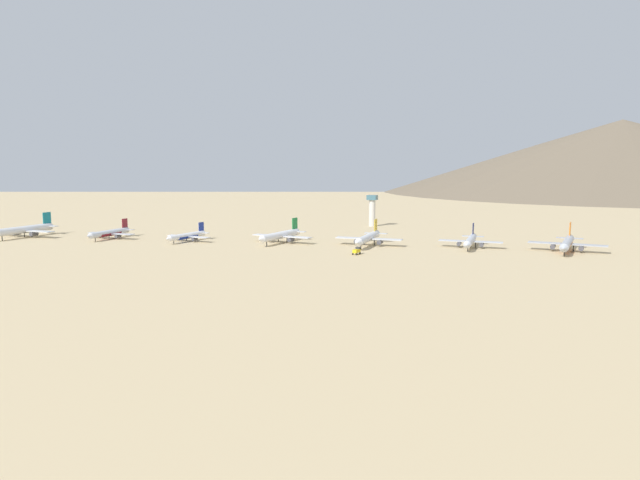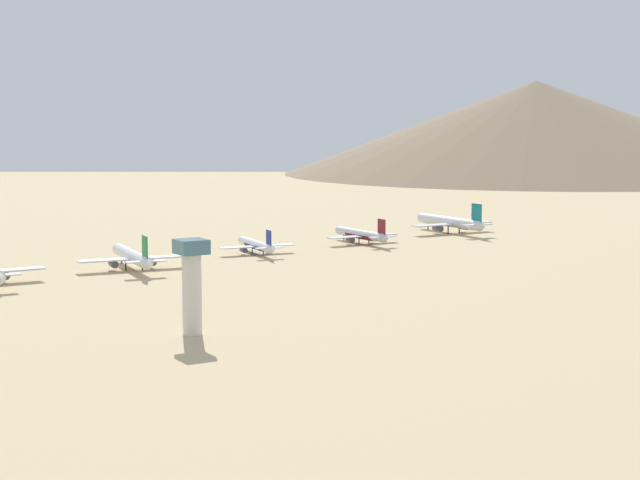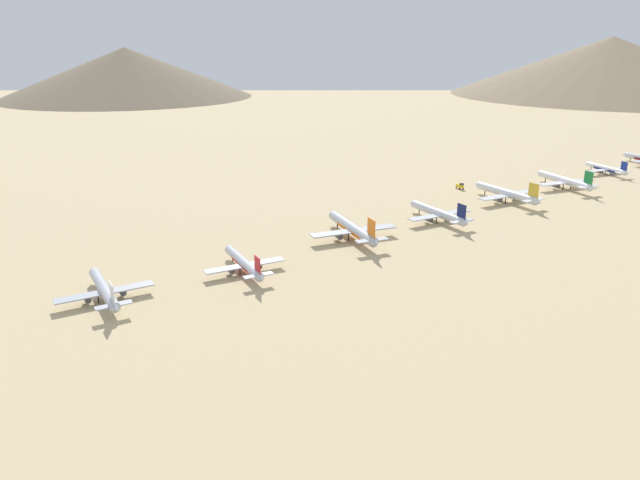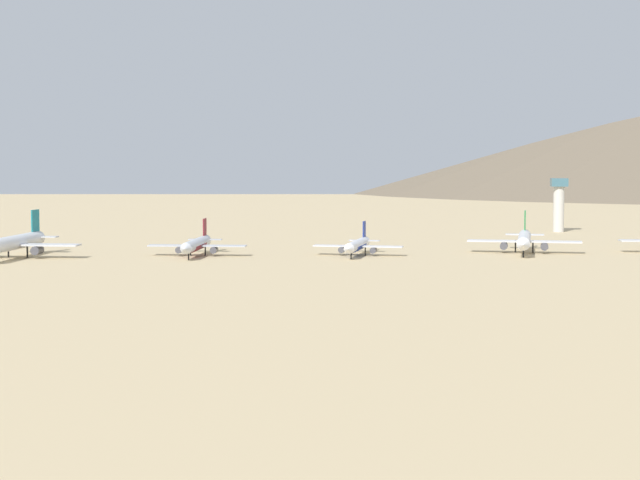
# 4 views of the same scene
# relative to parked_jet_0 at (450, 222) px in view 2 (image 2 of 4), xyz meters

# --- Properties ---
(parked_jet_0) EXTENTS (51.89, 42.04, 15.00)m
(parked_jet_0) POSITION_rel_parked_jet_0_xyz_m (0.00, 0.00, 0.00)
(parked_jet_0) COLOR silver
(parked_jet_0) RESTS_ON ground
(parked_jet_1) EXTENTS (40.74, 33.00, 11.78)m
(parked_jet_1) POSITION_rel_parked_jet_0_xyz_m (-12.62, 57.45, -1.13)
(parked_jet_1) COLOR silver
(parked_jet_1) RESTS_ON ground
(parked_jet_2) EXTENTS (37.49, 30.57, 10.81)m
(parked_jet_2) POSITION_rel_parked_jet_0_xyz_m (-18.77, 110.75, -1.45)
(parked_jet_2) COLOR white
(parked_jet_2) RESTS_ON ground
(parked_jet_3) EXTENTS (48.03, 39.15, 13.85)m
(parked_jet_3) POSITION_rel_parked_jet_0_xyz_m (-33.23, 167.23, -0.39)
(parked_jet_3) COLOR white
(parked_jet_3) RESTS_ON ground
(control_tower) EXTENTS (7.20, 7.20, 23.83)m
(control_tower) POSITION_rel_parked_jet_0_xyz_m (-144.99, 193.66, 8.47)
(control_tower) COLOR beige
(control_tower) RESTS_ON ground
(desert_hill_3) EXTENTS (469.82, 469.82, 86.45)m
(desert_hill_3) POSITION_rel_parked_jet_0_xyz_m (351.10, -373.41, 38.17)
(desert_hill_3) COLOR #847056
(desert_hill_3) RESTS_ON ground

